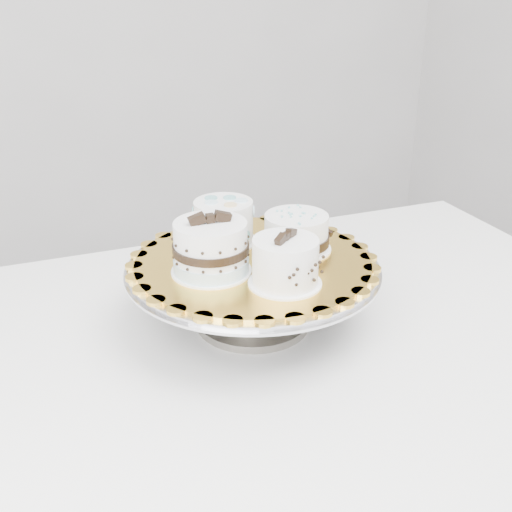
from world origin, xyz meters
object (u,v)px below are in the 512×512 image
cake_swirl (285,263)px  cake_banded (211,250)px  cake_ribbon (297,233)px  table (262,383)px  cake_board (253,262)px  cake_stand (253,283)px  cake_dots (224,222)px

cake_swirl → cake_banded: size_ratio=0.99×
cake_banded → cake_ribbon: cake_banded is taller
table → cake_swirl: size_ratio=11.29×
cake_board → cake_banded: size_ratio=2.85×
cake_board → cake_banded: (-0.07, -0.00, 0.04)m
cake_stand → cake_ribbon: size_ratio=3.21×
cake_dots → cake_swirl: bearing=-74.6°
cake_dots → table: bearing=-81.7°
table → cake_board: size_ratio=3.93×
table → cake_banded: cake_banded is taller
cake_swirl → cake_banded: cake_banded is taller
cake_board → cake_dots: (-0.00, 0.08, 0.04)m
cake_board → cake_swirl: cake_swirl is taller
cake_stand → cake_banded: cake_banded is taller
cake_ribbon → cake_board: bearing=165.7°
cake_swirl → cake_dots: size_ratio=1.07×
cake_board → cake_stand: bearing=0.0°
table → cake_swirl: bearing=-50.6°
table → cake_banded: 0.23m
table → cake_swirl: (0.02, -0.03, 0.21)m
cake_board → cake_banded: 0.08m
cake_stand → cake_swirl: size_ratio=3.13×
table → cake_dots: size_ratio=12.11×
table → cake_board: bearing=80.9°
cake_banded → cake_ribbon: bearing=14.0°
cake_stand → cake_ribbon: (0.08, 0.00, 0.06)m
table → cake_swirl: cake_swirl is taller
cake_swirl → cake_dots: bearing=63.1°
cake_banded → cake_dots: 0.11m
cake_stand → cake_board: 0.04m
table → cake_swirl: 0.22m
cake_dots → cake_ribbon: (0.08, -0.08, -0.01)m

